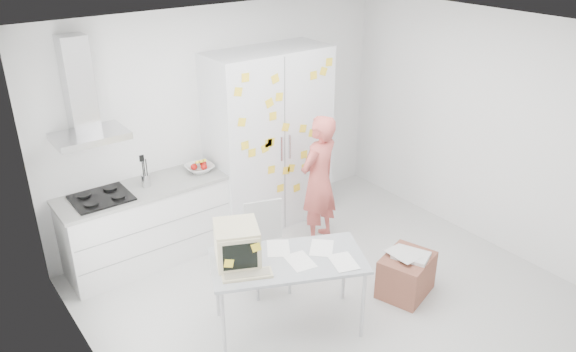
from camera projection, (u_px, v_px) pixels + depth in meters
floor at (326, 295)px, 5.86m from camera, size 4.50×4.00×0.02m
walls at (285, 153)px, 5.80m from camera, size 4.52×4.01×2.70m
ceiling at (335, 32)px, 4.71m from camera, size 4.50×4.00×0.02m
counter_run at (147, 223)px, 6.25m from camera, size 1.84×0.63×1.28m
range_hood at (81, 99)px, 5.47m from camera, size 0.70×0.48×1.01m
tall_cabinet at (269, 139)px, 6.85m from camera, size 1.50×0.68×2.20m
person at (319, 180)px, 6.51m from camera, size 0.65×0.51×1.58m
desk at (256, 252)px, 5.04m from camera, size 1.56×1.21×1.11m
chair at (266, 241)px, 5.80m from camera, size 0.53×0.53×0.94m
cardboard_box at (406, 274)px, 5.79m from camera, size 0.66×0.59×0.48m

